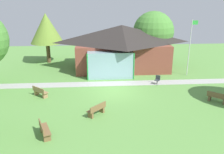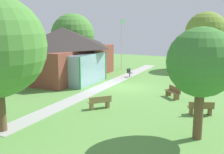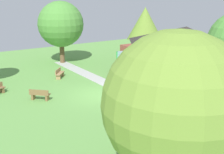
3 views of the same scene
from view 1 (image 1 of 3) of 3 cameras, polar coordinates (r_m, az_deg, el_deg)
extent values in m
plane|color=#609947|center=(20.34, 0.64, -3.59)|extent=(44.00, 44.00, 0.00)
cube|color=brown|center=(27.19, 2.32, 5.37)|extent=(10.14, 6.28, 2.99)
pyramid|color=#2D2826|center=(26.75, 2.39, 10.52)|extent=(11.14, 7.28, 1.94)
cube|color=#8CB2BF|center=(23.49, -0.38, 2.92)|extent=(4.56, 1.20, 2.69)
cylinder|color=green|center=(22.88, -6.00, 2.39)|extent=(0.12, 0.12, 2.69)
cylinder|color=green|center=(23.17, 5.36, 2.61)|extent=(0.12, 0.12, 2.69)
cube|color=#ADADA8|center=(22.20, 0.22, -1.62)|extent=(24.45, 1.42, 0.03)
cylinder|color=silver|center=(25.29, 18.40, 6.73)|extent=(0.08, 0.08, 5.81)
cube|color=green|center=(25.06, 19.64, 12.43)|extent=(0.60, 0.02, 0.40)
cube|color=#9E7A51|center=(20.08, -17.06, -3.35)|extent=(1.42, 1.32, 0.06)
cube|color=#9E7A51|center=(20.60, -17.91, -3.65)|extent=(0.38, 0.41, 0.39)
cube|color=#9E7A51|center=(19.76, -16.04, -4.41)|extent=(0.38, 0.41, 0.39)
cube|color=#9E7A51|center=(19.91, -17.55, -2.94)|extent=(1.17, 1.03, 0.36)
cube|color=brown|center=(19.89, 24.35, -4.44)|extent=(1.41, 1.33, 0.06)
cube|color=brown|center=(20.09, 22.74, -4.78)|extent=(0.39, 0.41, 0.39)
cube|color=brown|center=(19.89, 25.78, -5.44)|extent=(0.39, 0.41, 0.39)
cube|color=brown|center=(19.64, 24.29, -4.05)|extent=(1.16, 1.04, 0.36)
cube|color=brown|center=(14.43, -16.05, -12.16)|extent=(0.96, 1.56, 0.06)
cube|color=brown|center=(15.03, -16.34, -12.00)|extent=(0.43, 0.30, 0.39)
cube|color=brown|center=(14.09, -15.54, -14.12)|extent=(0.43, 0.30, 0.39)
cube|color=brown|center=(14.31, -16.88, -11.55)|extent=(0.61, 1.42, 0.36)
cube|color=brown|center=(16.26, -3.87, -7.79)|extent=(1.37, 1.38, 0.06)
cube|color=brown|center=(16.03, -5.24, -9.25)|extent=(0.40, 0.39, 0.39)
cube|color=brown|center=(16.72, -2.52, -7.95)|extent=(0.40, 0.39, 0.39)
cube|color=brown|center=(16.04, -3.40, -7.32)|extent=(1.10, 1.11, 0.36)
cube|color=#33383D|center=(22.27, 10.99, -0.74)|extent=(0.61, 0.61, 0.04)
cube|color=#33383D|center=(22.38, 11.17, -0.06)|extent=(0.40, 0.26, 0.40)
cylinder|color=#4C4C51|center=(22.35, 10.95, -1.30)|extent=(0.10, 0.10, 0.42)
cylinder|color=#4C4C51|center=(22.41, 10.92, -1.78)|extent=(0.36, 0.36, 0.02)
cylinder|color=brown|center=(30.64, -15.27, 5.74)|extent=(0.48, 0.48, 2.48)
cone|color=olive|center=(30.15, -15.76, 11.39)|extent=(4.01, 4.01, 3.61)
cylinder|color=brown|center=(29.38, 9.74, 5.23)|extent=(0.52, 0.52, 2.11)
sphere|color=#4C8C38|center=(28.87, 10.05, 10.81)|extent=(4.87, 4.87, 4.87)
camera|label=2|loc=(22.34, -67.07, 1.84)|focal=45.17mm
camera|label=3|loc=(21.05, 65.00, 7.87)|focal=46.38mm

